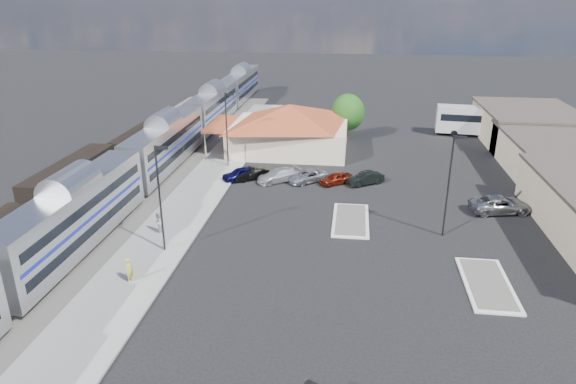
# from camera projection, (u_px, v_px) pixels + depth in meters

# --- Properties ---
(ground) EXTENTS (280.00, 280.00, 0.00)m
(ground) POSITION_uv_depth(u_px,v_px,m) (306.00, 228.00, 46.22)
(ground) COLOR black
(ground) RESTS_ON ground
(railbed) EXTENTS (16.00, 100.00, 0.12)m
(railbed) POSITION_uv_depth(u_px,v_px,m) (122.00, 186.00, 56.09)
(railbed) COLOR #4C4944
(railbed) RESTS_ON ground
(platform) EXTENTS (5.50, 92.00, 0.18)m
(platform) POSITION_uv_depth(u_px,v_px,m) (196.00, 196.00, 53.16)
(platform) COLOR gray
(platform) RESTS_ON ground
(passenger_train) EXTENTS (3.00, 104.00, 5.55)m
(passenger_train) POSITION_uv_depth(u_px,v_px,m) (166.00, 146.00, 60.59)
(passenger_train) COLOR silver
(passenger_train) RESTS_ON ground
(freight_cars) EXTENTS (2.80, 46.00, 4.00)m
(freight_cars) POSITION_uv_depth(u_px,v_px,m) (72.00, 182.00, 51.63)
(freight_cars) COLOR black
(freight_cars) RESTS_ON ground
(station_depot) EXTENTS (18.35, 12.24, 6.20)m
(station_depot) POSITION_uv_depth(u_px,v_px,m) (289.00, 127.00, 67.79)
(station_depot) COLOR #C8B692
(station_depot) RESTS_ON ground
(traffic_island_south) EXTENTS (3.30, 7.50, 0.21)m
(traffic_island_south) POSITION_uv_depth(u_px,v_px,m) (351.00, 220.00, 47.55)
(traffic_island_south) COLOR silver
(traffic_island_south) RESTS_ON ground
(traffic_island_north) EXTENTS (3.30, 7.50, 0.21)m
(traffic_island_north) POSITION_uv_depth(u_px,v_px,m) (487.00, 284.00, 37.12)
(traffic_island_north) COLOR silver
(traffic_island_north) RESTS_ON ground
(lamp_plat_s) EXTENTS (1.08, 0.25, 9.00)m
(lamp_plat_s) POSITION_uv_depth(u_px,v_px,m) (160.00, 191.00, 40.03)
(lamp_plat_s) COLOR black
(lamp_plat_s) RESTS_ON ground
(lamp_plat_n) EXTENTS (1.08, 0.25, 9.00)m
(lamp_plat_n) POSITION_uv_depth(u_px,v_px,m) (227.00, 124.00, 60.35)
(lamp_plat_n) COLOR black
(lamp_plat_n) RESTS_ON ground
(lamp_lot) EXTENTS (1.08, 0.25, 9.00)m
(lamp_lot) POSITION_uv_depth(u_px,v_px,m) (450.00, 178.00, 42.83)
(lamp_lot) COLOR black
(lamp_lot) RESTS_ON ground
(tree_depot) EXTENTS (4.71, 4.71, 6.63)m
(tree_depot) POSITION_uv_depth(u_px,v_px,m) (348.00, 112.00, 72.10)
(tree_depot) COLOR #382314
(tree_depot) RESTS_ON ground
(suv) EXTENTS (6.23, 3.76, 1.62)m
(suv) POSITION_uv_depth(u_px,v_px,m) (500.00, 204.00, 49.16)
(suv) COLOR gray
(suv) RESTS_ON ground
(coach_bus) EXTENTS (13.53, 4.30, 4.27)m
(coach_bus) POSITION_uv_depth(u_px,v_px,m) (484.00, 120.00, 74.55)
(coach_bus) COLOR white
(coach_bus) RESTS_ON ground
(person_a) EXTENTS (0.57, 0.76, 1.87)m
(person_a) POSITION_uv_depth(u_px,v_px,m) (130.00, 270.00, 37.00)
(person_a) COLOR gold
(person_a) RESTS_ON platform
(person_b) EXTENTS (0.73, 0.93, 1.88)m
(person_b) POSITION_uv_depth(u_px,v_px,m) (158.00, 222.00, 44.59)
(person_b) COLOR silver
(person_b) RESTS_ON platform
(parked_car_a) EXTENTS (4.46, 3.85, 1.45)m
(parked_car_a) POSITION_uv_depth(u_px,v_px,m) (241.00, 174.00, 57.73)
(parked_car_a) COLOR #0F0D44
(parked_car_a) RESTS_ON ground
(parked_car_b) EXTENTS (4.21, 3.62, 1.37)m
(parked_car_b) POSITION_uv_depth(u_px,v_px,m) (251.00, 174.00, 57.89)
(parked_car_b) COLOR black
(parked_car_b) RESTS_ON ground
(parked_car_c) EXTENTS (5.27, 4.64, 1.46)m
(parked_car_c) POSITION_uv_depth(u_px,v_px,m) (278.00, 175.00, 57.22)
(parked_car_c) COLOR silver
(parked_car_c) RESTS_ON ground
(parked_car_d) EXTENTS (4.98, 4.63, 1.30)m
(parked_car_d) POSITION_uv_depth(u_px,v_px,m) (307.00, 176.00, 57.14)
(parked_car_d) COLOR #9A9CA3
(parked_car_d) RESTS_ON ground
(parked_car_e) EXTENTS (4.05, 3.49, 1.32)m
(parked_car_e) POSITION_uv_depth(u_px,v_px,m) (336.00, 178.00, 56.48)
(parked_car_e) COLOR maroon
(parked_car_e) RESTS_ON ground
(parked_car_f) EXTENTS (4.33, 3.54, 1.39)m
(parked_car_f) POSITION_uv_depth(u_px,v_px,m) (365.00, 178.00, 56.36)
(parked_car_f) COLOR black
(parked_car_f) RESTS_ON ground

